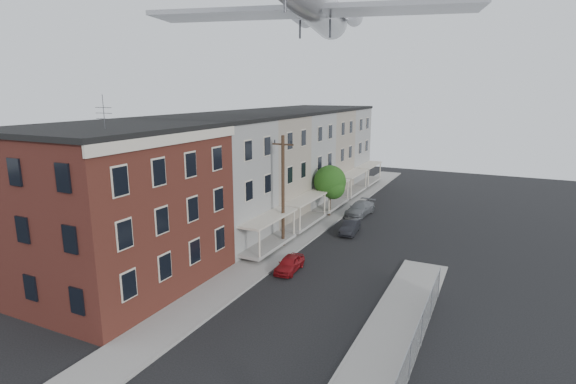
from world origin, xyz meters
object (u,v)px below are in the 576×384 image
utility_pole (283,190)px  airplane (314,2)px  car_mid (350,227)px  car_far (360,209)px  street_tree (331,183)px  car_near (289,264)px

utility_pole → airplane: bearing=81.7°
car_mid → car_far: 6.27m
street_tree → airplane: (0.32, -5.50, 15.81)m
utility_pole → car_near: 6.55m
car_near → car_far: (0.16, 16.22, 0.12)m
airplane → car_mid: bearing=21.7°
car_near → airplane: 20.76m
car_mid → airplane: bearing=-163.2°
street_tree → airplane: 16.74m
utility_pole → car_near: bearing=-58.6°
car_near → car_mid: 10.09m
utility_pole → car_mid: size_ratio=2.53×
utility_pole → car_far: 12.84m
car_near → car_mid: (1.15, 10.03, 0.03)m
utility_pole → car_far: utility_pole is taller
utility_pole → car_mid: bearing=56.2°
car_near → car_far: size_ratio=0.70×
car_far → airplane: 20.14m
car_near → car_far: car_far is taller
car_near → car_mid: size_ratio=0.91×
car_far → airplane: bearing=-100.8°
street_tree → airplane: bearing=-86.7°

